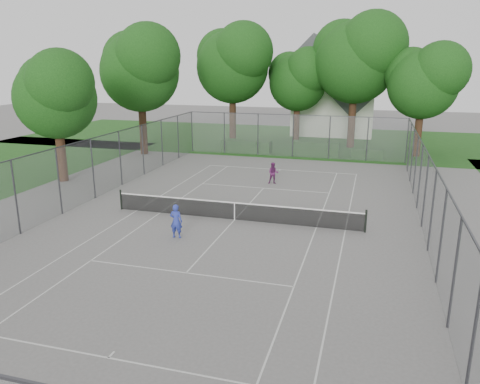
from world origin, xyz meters
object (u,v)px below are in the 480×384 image
(tennis_net, at_px, (235,210))
(house, at_px, (334,95))
(girl_player, at_px, (176,221))
(woman_player, at_px, (273,173))

(tennis_net, relative_size, house, 1.22)
(tennis_net, height_order, girl_player, girl_player)
(house, xyz_separation_m, girl_player, (-3.86, -34.28, -3.44))
(girl_player, height_order, woman_player, girl_player)
(woman_player, bearing_deg, girl_player, -113.43)
(house, distance_m, girl_player, 34.66)
(girl_player, relative_size, woman_player, 1.11)
(house, bearing_deg, woman_player, -94.11)
(woman_player, bearing_deg, tennis_net, -104.56)
(tennis_net, distance_m, girl_player, 3.58)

